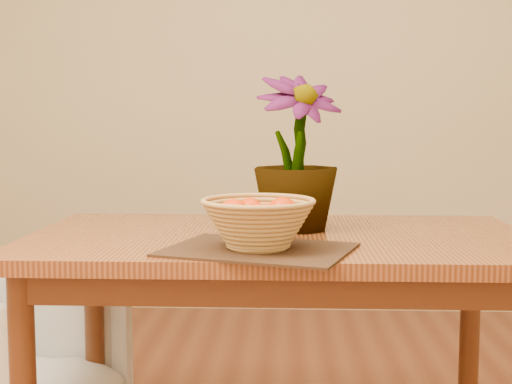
{
  "coord_description": "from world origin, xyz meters",
  "views": [
    {
      "loc": [
        0.02,
        -1.67,
        1.08
      ],
      "look_at": [
        -0.05,
        0.06,
        0.89
      ],
      "focal_mm": 50.0,
      "sensor_mm": 36.0,
      "label": 1
    }
  ],
  "objects": [
    {
      "name": "wall_back",
      "position": [
        0.0,
        2.25,
        1.35
      ],
      "size": [
        4.0,
        0.02,
        2.7
      ],
      "primitive_type": "cube",
      "color": "beige",
      "rests_on": "floor"
    },
    {
      "name": "table",
      "position": [
        0.0,
        0.3,
        0.66
      ],
      "size": [
        1.4,
        0.8,
        0.75
      ],
      "color": "brown",
      "rests_on": "floor"
    },
    {
      "name": "placemat",
      "position": [
        -0.05,
        0.04,
        0.75
      ],
      "size": [
        0.52,
        0.45,
        0.01
      ],
      "primitive_type": "cube",
      "rotation": [
        0.0,
        0.0,
        -0.31
      ],
      "color": "#381F14",
      "rests_on": "table"
    },
    {
      "name": "wicker_basket",
      "position": [
        -0.05,
        0.04,
        0.81
      ],
      "size": [
        0.28,
        0.28,
        0.11
      ],
      "color": "tan",
      "rests_on": "placemat"
    },
    {
      "name": "orange_pile",
      "position": [
        -0.05,
        0.04,
        0.84
      ],
      "size": [
        0.19,
        0.19,
        0.08
      ],
      "rotation": [
        0.0,
        0.0,
        -0.23
      ],
      "color": "#EC3B03",
      "rests_on": "wicker_basket"
    },
    {
      "name": "potted_plant",
      "position": [
        0.05,
        0.38,
        0.98
      ],
      "size": [
        0.34,
        0.34,
        0.45
      ],
      "primitive_type": "imported",
      "rotation": [
        0.0,
        0.0,
        0.45
      ],
      "color": "#194213",
      "rests_on": "table"
    }
  ]
}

